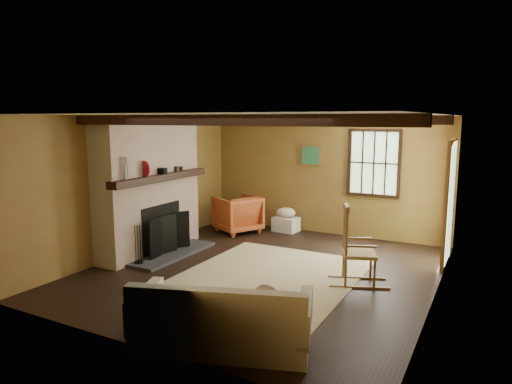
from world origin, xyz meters
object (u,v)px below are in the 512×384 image
Objects in this scene: rocking_chair at (356,251)px; armchair at (237,214)px; fireplace at (150,191)px; laundry_basket at (286,224)px; sofa at (223,323)px.

rocking_chair reaches higher than armchair.
armchair is (-3.03, 1.82, -0.11)m from rocking_chair.
laundry_basket is (1.49, 2.49, -0.95)m from fireplace.
laundry_basket is at bearing 149.41° from armchair.
sofa is at bearing 142.74° from rocking_chair.
fireplace is at bearing 122.63° from sofa.
fireplace reaches higher than armchair.
rocking_chair is 3.21m from laundry_basket.
laundry_basket is at bearing 59.11° from fireplace.
armchair is (-2.34, 4.30, 0.12)m from sofa.
fireplace is 4.80× the size of laundry_basket.
fireplace is 3.86m from sofa.
sofa is 4.90m from armchair.
armchair is (-0.87, -0.53, 0.23)m from laundry_basket.
fireplace is at bearing 10.85° from armchair.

